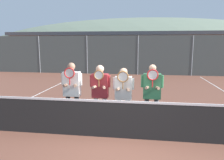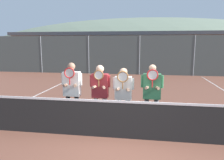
{
  "view_description": "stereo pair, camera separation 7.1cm",
  "coord_description": "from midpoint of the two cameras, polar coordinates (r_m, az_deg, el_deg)",
  "views": [
    {
      "loc": [
        0.44,
        -5.22,
        2.4
      ],
      "look_at": [
        -0.46,
        0.95,
        1.34
      ],
      "focal_mm": 35.0,
      "sensor_mm": 36.0,
      "label": 1
    },
    {
      "loc": [
        0.51,
        -5.21,
        2.4
      ],
      "look_at": [
        -0.46,
        0.95,
        1.34
      ],
      "focal_mm": 35.0,
      "sensor_mm": 36.0,
      "label": 2
    }
  ],
  "objects": [
    {
      "name": "player_center_left",
      "position": [
        6.24,
        -2.81,
        -2.64
      ],
      "size": [
        0.59,
        0.34,
        1.79
      ],
      "color": "white",
      "rests_on": "ground_plane"
    },
    {
      "name": "player_leftmost",
      "position": [
        6.37,
        -10.11,
        -2.2
      ],
      "size": [
        0.61,
        0.34,
        1.85
      ],
      "color": "black",
      "rests_on": "ground_plane"
    },
    {
      "name": "car_left_of_center",
      "position": [
        20.39,
        -1.51,
        5.46
      ],
      "size": [
        4.53,
        1.93,
        1.78
      ],
      "color": "slate",
      "rests_on": "ground_plane"
    },
    {
      "name": "hill_distant",
      "position": [
        63.66,
        8.53,
        7.38
      ],
      "size": [
        92.86,
        51.59,
        18.06
      ],
      "color": "slate",
      "rests_on": "ground_plane"
    },
    {
      "name": "ground_plane",
      "position": [
        5.76,
        3.52,
        -14.96
      ],
      "size": [
        120.0,
        120.0,
        0.0
      ],
      "primitive_type": "plane",
      "color": "brown"
    },
    {
      "name": "car_center",
      "position": [
        20.1,
        12.3,
        5.31
      ],
      "size": [
        4.23,
        2.01,
        1.89
      ],
      "color": "slate",
      "rests_on": "ground_plane"
    },
    {
      "name": "clubhouse_building",
      "position": [
        25.13,
        4.37,
        8.26
      ],
      "size": [
        26.12,
        5.5,
        3.57
      ],
      "color": "tan",
      "rests_on": "ground_plane"
    },
    {
      "name": "player_center_right",
      "position": [
        6.17,
        3.29,
        -3.19
      ],
      "size": [
        0.6,
        0.34,
        1.71
      ],
      "color": "#232838",
      "rests_on": "ground_plane"
    },
    {
      "name": "car_far_left",
      "position": [
        21.72,
        -14.31,
        5.48
      ],
      "size": [
        4.23,
        1.99,
        1.84
      ],
      "color": "navy",
      "rests_on": "ground_plane"
    },
    {
      "name": "court_line_left_sideline",
      "position": [
        9.89,
        -21.59,
        -5.05
      ],
      "size": [
        0.05,
        16.0,
        0.01
      ],
      "primitive_type": "cube",
      "color": "white",
      "rests_on": "ground_plane"
    },
    {
      "name": "tennis_net",
      "position": [
        5.57,
        3.57,
        -10.2
      ],
      "size": [
        12.04,
        0.09,
        1.09
      ],
      "color": "gray",
      "rests_on": "ground_plane"
    },
    {
      "name": "fence_back",
      "position": [
        16.77,
        7.31,
        6.43
      ],
      "size": [
        23.88,
        0.06,
        2.95
      ],
      "color": "gray",
      "rests_on": "ground_plane"
    },
    {
      "name": "player_rightmost",
      "position": [
        6.13,
        10.69,
        -2.95
      ],
      "size": [
        0.62,
        0.34,
        1.82
      ],
      "color": "#56565B",
      "rests_on": "ground_plane"
    }
  ]
}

